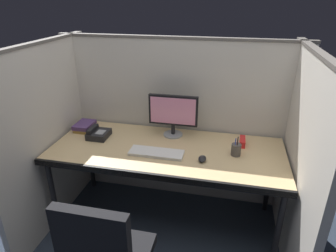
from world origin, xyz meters
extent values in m
plane|color=#2D3847|center=(0.00, 0.00, 0.00)|extent=(8.00, 8.00, 0.00)
cube|color=beige|center=(0.00, 0.74, 0.78)|extent=(2.20, 0.05, 1.55)
cube|color=#605B56|center=(0.00, 0.74, 1.56)|extent=(2.21, 0.06, 0.02)
cube|color=beige|center=(-0.99, 0.20, 0.78)|extent=(0.05, 1.40, 1.55)
cube|color=#605B56|center=(-0.99, 0.20, 1.56)|extent=(0.06, 1.41, 0.02)
cube|color=beige|center=(0.99, 0.20, 0.78)|extent=(0.05, 1.40, 1.55)
cube|color=#605B56|center=(0.99, 0.20, 1.56)|extent=(0.06, 1.41, 0.02)
cube|color=tan|center=(0.00, 0.30, 0.72)|extent=(1.90, 0.80, 0.04)
cube|color=black|center=(0.00, -0.09, 0.72)|extent=(1.90, 0.02, 0.05)
cylinder|color=black|center=(-0.89, -0.04, 0.35)|extent=(0.04, 0.04, 0.70)
cylinder|color=black|center=(0.89, -0.04, 0.35)|extent=(0.04, 0.04, 0.70)
cylinder|color=black|center=(-0.89, 0.64, 0.35)|extent=(0.04, 0.04, 0.70)
cylinder|color=black|center=(0.89, 0.64, 0.35)|extent=(0.04, 0.04, 0.70)
cube|color=black|center=(-0.13, -0.80, 0.73)|extent=(0.40, 0.06, 0.48)
cylinder|color=gray|center=(0.00, 0.56, 0.75)|extent=(0.17, 0.17, 0.01)
cylinder|color=black|center=(0.00, 0.56, 0.80)|extent=(0.03, 0.03, 0.09)
cube|color=black|center=(0.00, 0.56, 0.98)|extent=(0.43, 0.03, 0.27)
cube|color=pink|center=(0.00, 0.54, 0.98)|extent=(0.39, 0.01, 0.23)
cube|color=silver|center=(-0.06, 0.19, 0.75)|extent=(0.43, 0.15, 0.02)
ellipsoid|color=black|center=(0.31, 0.17, 0.76)|extent=(0.06, 0.10, 0.03)
cylinder|color=#59595B|center=(0.31, 0.19, 0.77)|extent=(0.01, 0.01, 0.01)
cube|color=red|center=(0.61, 0.50, 0.77)|extent=(0.04, 0.15, 0.06)
cube|color=black|center=(-0.63, 0.37, 0.77)|extent=(0.17, 0.19, 0.06)
cube|color=black|center=(-0.69, 0.37, 0.81)|extent=(0.04, 0.17, 0.03)
cube|color=gray|center=(-0.61, 0.36, 0.80)|extent=(0.07, 0.09, 0.00)
cylinder|color=#4C4742|center=(0.55, 0.31, 0.79)|extent=(0.08, 0.08, 0.09)
cylinder|color=red|center=(0.56, 0.31, 0.82)|extent=(0.01, 0.01, 0.14)
cylinder|color=#263FB2|center=(0.54, 0.31, 0.82)|extent=(0.01, 0.01, 0.14)
cylinder|color=black|center=(0.56, 0.30, 0.83)|extent=(0.01, 0.01, 0.16)
cube|color=olive|center=(-0.82, 0.50, 0.75)|extent=(0.15, 0.21, 0.03)
cube|color=#4C3366|center=(-0.83, 0.50, 0.79)|extent=(0.15, 0.21, 0.04)
camera|label=1|loc=(0.48, -1.78, 1.90)|focal=31.54mm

